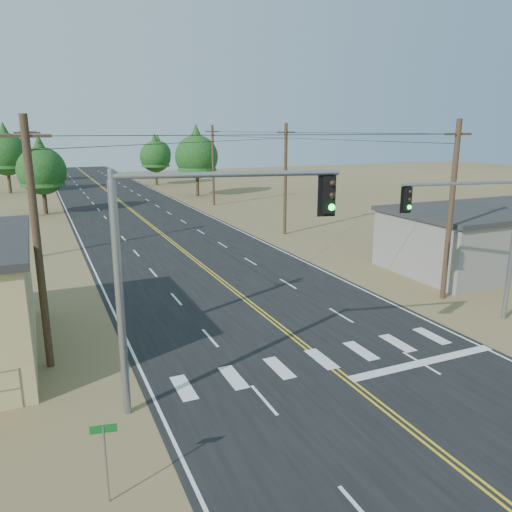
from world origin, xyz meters
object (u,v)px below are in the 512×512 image
signal_mast_left (185,250)px  signal_mast_right (482,226)px  building_right (496,238)px  street_sign (105,451)px

signal_mast_left → signal_mast_right: signal_mast_left is taller
signal_mast_left → signal_mast_right: bearing=19.2°
building_right → signal_mast_right: 12.68m
building_right → signal_mast_left: 27.01m
signal_mast_left → street_sign: size_ratio=3.67×
street_sign → signal_mast_left: bearing=58.5°
building_right → signal_mast_left: bearing=-159.7°
building_right → signal_mast_left: (-25.10, -9.29, 3.64)m
signal_mast_left → street_sign: bearing=-119.9°
signal_mast_left → street_sign: signal_mast_left is taller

